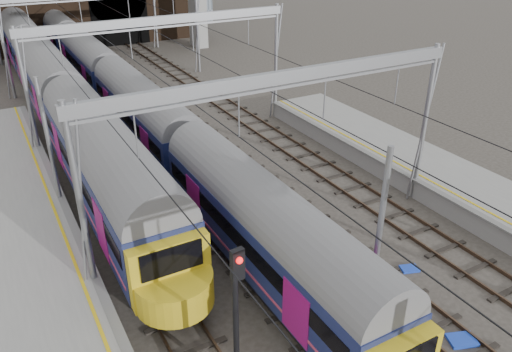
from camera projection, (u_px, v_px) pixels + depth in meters
tracks at (215, 178)px, 28.11m from camera, size 14.40×80.00×0.22m
overhead_line at (165, 39)px, 30.15m from camera, size 16.80×80.00×8.00m
retaining_wall at (84, 7)px, 55.41m from camera, size 28.00×2.75×9.00m
train_main at (112, 84)px, 36.39m from camera, size 2.57×59.53×4.50m
train_second at (48, 78)px, 36.79m from camera, size 2.97×51.50×5.05m
signal_near_left at (236, 306)px, 13.98m from camera, size 0.39×0.48×5.34m
equip_cover_a at (462, 340)px, 17.22m from camera, size 1.14×0.97×0.11m
equip_cover_b at (267, 254)px, 21.68m from camera, size 1.08×0.91×0.11m
equip_cover_c at (409, 269)px, 20.77m from camera, size 0.86×0.73×0.09m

